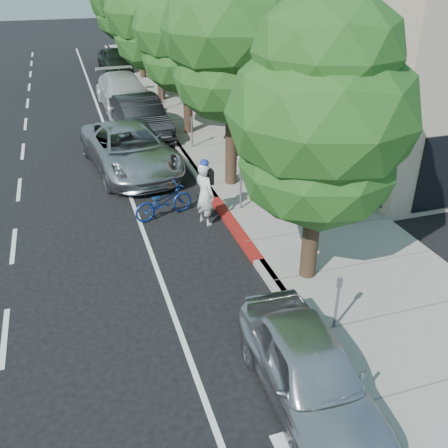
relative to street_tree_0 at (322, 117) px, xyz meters
name	(u,v)px	position (x,y,z in m)	size (l,w,h in m)	color
ground	(246,246)	(-0.90, 2.00, -4.14)	(120.00, 120.00, 0.00)	black
sidewalk	(232,144)	(1.40, 10.00, -4.07)	(4.60, 56.00, 0.15)	gray
curb	(180,150)	(-0.90, 10.00, -4.07)	(0.30, 56.00, 0.15)	#9E998E
curb_red_segment	(234,227)	(-0.90, 3.00, -4.07)	(0.32, 4.00, 0.15)	maroon
storefront_building	(294,24)	(8.70, 20.00, -0.64)	(10.00, 36.00, 7.00)	tan
street_tree_0	(322,117)	(0.00, 0.00, 0.00)	(4.17, 4.17, 6.74)	black
street_tree_1	(232,32)	(0.00, 6.00, 0.97)	(4.41, 4.41, 8.09)	black
street_tree_2	(185,30)	(0.00, 12.00, 0.33)	(4.41, 4.41, 7.24)	black
street_tree_3	(157,12)	(0.00, 18.00, 0.47)	(5.46, 5.46, 7.73)	black
street_tree_5	(125,0)	(0.00, 30.00, 0.22)	(5.12, 5.12, 7.30)	black
cyclist	(205,194)	(-1.60, 3.65, -3.18)	(0.70, 0.46, 1.93)	silver
bicycle	(164,202)	(-2.70, 4.45, -3.63)	(0.68, 1.95, 1.02)	navy
silver_suv	(130,149)	(-3.10, 8.62, -3.32)	(2.73, 5.92, 1.65)	#B6B7BB
dark_sedan	(140,117)	(-2.05, 12.56, -3.30)	(1.79, 5.12, 1.69)	black
white_pickup	(124,92)	(-2.13, 17.32, -3.29)	(2.41, 5.92, 1.72)	silver
dark_suv_far	(115,59)	(-1.40, 27.38, -3.37)	(1.82, 4.52, 1.54)	black
near_car_a	(309,371)	(-1.72, -3.50, -3.44)	(1.65, 4.11, 1.40)	silver
pedestrian	(230,136)	(0.75, 8.39, -3.16)	(0.81, 0.63, 1.67)	black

